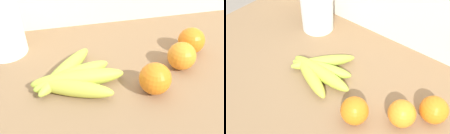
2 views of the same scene
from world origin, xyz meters
TOP-DOWN VIEW (x-y plane):
  - wall_back at (0.00, 0.33)m, footprint 2.00×0.06m
  - banana_bunch at (-0.28, 0.01)m, footprint 0.22×0.22m
  - orange_center at (0.00, 0.01)m, footprint 0.07×0.07m
  - orange_front at (0.06, 0.08)m, footprint 0.07×0.07m
  - orange_back_right at (-0.10, -0.06)m, footprint 0.07×0.07m

SIDE VIEW (x-z plane):
  - wall_back at x=0.00m, z-range 0.00..1.30m
  - banana_bunch at x=-0.28m, z-range 0.86..0.91m
  - orange_center at x=0.00m, z-range 0.87..0.94m
  - orange_front at x=0.06m, z-range 0.87..0.94m
  - orange_back_right at x=-0.10m, z-range 0.87..0.94m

